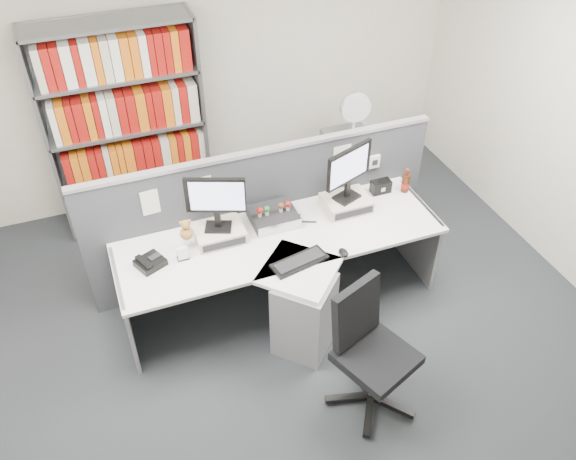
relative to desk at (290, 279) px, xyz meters
name	(u,v)px	position (x,y,z in m)	size (l,w,h in m)	color
ground	(318,372)	(0.00, -0.60, -0.46)	(5.50, 5.50, 0.00)	#2F3337
room_shell	(328,181)	(0.00, -0.60, 1.33)	(5.04, 5.54, 2.72)	silver
partition	(263,212)	(0.00, 0.65, 0.19)	(3.00, 0.08, 1.27)	#404249
desk	(290,279)	(0.00, 0.00, 0.00)	(2.60, 1.20, 0.72)	white
monitor_riser_left	(219,233)	(-0.45, 0.38, 0.31)	(0.38, 0.31, 0.10)	beige
monitor_riser_right	(346,203)	(0.65, 0.38, 0.31)	(0.38, 0.31, 0.10)	beige
monitor_left	(216,199)	(-0.45, 0.38, 0.64)	(0.44, 0.21, 0.47)	black
monitor_right	(349,169)	(0.65, 0.38, 0.65)	(0.45, 0.21, 0.48)	black
desktop_pc	(273,217)	(0.01, 0.43, 0.31)	(0.36, 0.33, 0.10)	black
figurines	(274,208)	(0.01, 0.41, 0.41)	(0.29, 0.05, 0.09)	beige
keyboard	(299,262)	(0.03, -0.11, 0.28)	(0.46, 0.25, 0.03)	black
mouse	(343,253)	(0.38, -0.14, 0.28)	(0.07, 0.10, 0.04)	black
desk_phone	(150,262)	(-1.02, 0.26, 0.30)	(0.25, 0.24, 0.08)	black
desk_calendar	(183,254)	(-0.78, 0.25, 0.31)	(0.09, 0.07, 0.11)	black
plush_toy	(186,231)	(-0.71, 0.35, 0.44)	(0.10, 0.10, 0.18)	#A06E35
speaker	(381,187)	(1.02, 0.48, 0.32)	(0.17, 0.09, 0.11)	black
cola_bottle	(406,183)	(1.22, 0.42, 0.35)	(0.07, 0.07, 0.23)	#3F190A
shelving_unit	(127,131)	(-0.90, 1.85, 0.52)	(1.41, 0.40, 2.00)	slate
filing_cabinet	(350,168)	(1.20, 1.40, -0.11)	(0.45, 0.61, 0.70)	slate
desk_fan	(355,111)	(1.20, 1.40, 0.55)	(0.29, 0.17, 0.49)	white
office_chair	(368,347)	(0.24, -0.88, 0.07)	(0.66, 0.65, 0.99)	silver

